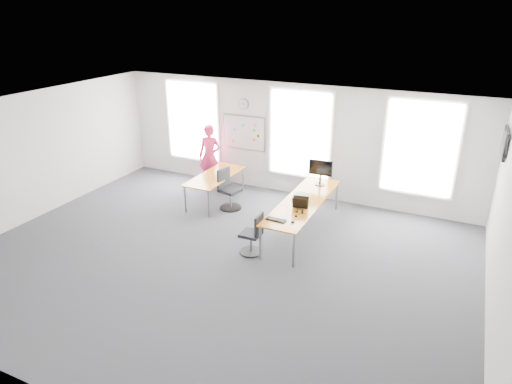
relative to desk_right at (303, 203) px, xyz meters
The scene contains 24 objects.
floor 2.36m from the desk_right, 121.11° to the right, with size 10.00×10.00×0.00m, color #29292E.
ceiling 3.20m from the desk_right, 121.11° to the right, with size 10.00×10.00×0.00m, color white.
wall_back 2.51m from the desk_right, 119.15° to the left, with size 10.00×10.00×0.00m, color silver.
wall_front 6.08m from the desk_right, 101.08° to the right, with size 10.00×10.00×0.00m, color silver.
wall_left 6.50m from the desk_right, 162.68° to the right, with size 10.00×10.00×0.00m, color silver.
wall_right 4.36m from the desk_right, 26.58° to the right, with size 10.00×10.00×0.00m, color silver.
window_left 4.74m from the desk_right, 153.78° to the left, with size 1.60×0.06×2.20m, color white.
window_mid 2.43m from the desk_right, 112.76° to the left, with size 1.60×0.06×2.20m, color white.
window_right 3.12m from the desk_right, 43.74° to the left, with size 1.60×0.06×2.20m, color white.
desk_right is the anchor object (origin of this frame).
desk_left 2.75m from the desk_right, 165.64° to the left, with size 0.80×1.99×0.73m.
chair_right 1.53m from the desk_right, 113.35° to the right, with size 0.48×0.48×0.90m.
chair_left 2.21m from the desk_right, 168.45° to the left, with size 0.56×0.56×1.03m.
person 3.69m from the desk_right, 155.08° to the left, with size 0.65×0.43×1.78m, color #D12455.
whiteboard 3.34m from the desk_right, 140.77° to the left, with size 1.20×0.03×0.90m, color white.
wall_clock 3.63m from the desk_right, 140.77° to the left, with size 0.30×0.30×0.04m, color gray.
tv 4.25m from the desk_right, 15.89° to the left, with size 0.06×0.90×0.55m, color black.
keyboard 1.20m from the desk_right, 97.77° to the right, with size 0.42×0.15×0.02m, color black.
mouse 1.16m from the desk_right, 80.87° to the right, with size 0.07×0.11×0.04m, color black.
lens_cap 0.85m from the desk_right, 80.47° to the right, with size 0.06×0.06×0.01m, color black.
headphones 0.68m from the desk_right, 76.97° to the right, with size 0.17×0.09×0.10m.
laptop_sleeve 0.47m from the desk_right, 79.43° to the right, with size 0.34×0.22×0.27m.
paper_stack 0.13m from the desk_right, 129.39° to the left, with size 0.35×0.26×0.12m, color beige.
monitor 1.16m from the desk_right, 88.07° to the left, with size 0.57×0.23×0.63m.
Camera 1 is at (4.19, -7.00, 4.85)m, focal length 32.00 mm.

